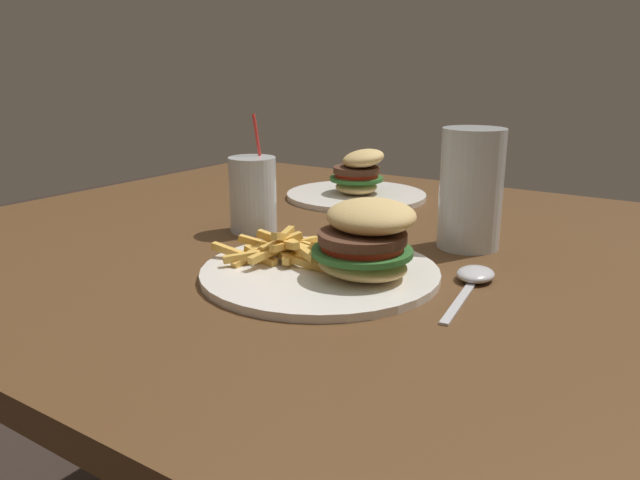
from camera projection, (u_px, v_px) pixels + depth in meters
name	position (u px, v px, depth m)	size (l,w,h in m)	color
dining_table	(334.00, 300.00, 0.97)	(1.25, 1.07, 0.76)	brown
meal_plate_near	(340.00, 255.00, 0.76)	(0.30, 0.30, 0.11)	white
beer_glass	(471.00, 192.00, 0.88)	(0.09, 0.09, 0.17)	silver
juice_glass	(253.00, 197.00, 0.97)	(0.07, 0.07, 0.18)	silver
spoon	(474.00, 276.00, 0.75)	(0.05, 0.18, 0.02)	silver
meal_plate_far	(358.00, 184.00, 1.21)	(0.27, 0.27, 0.10)	white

